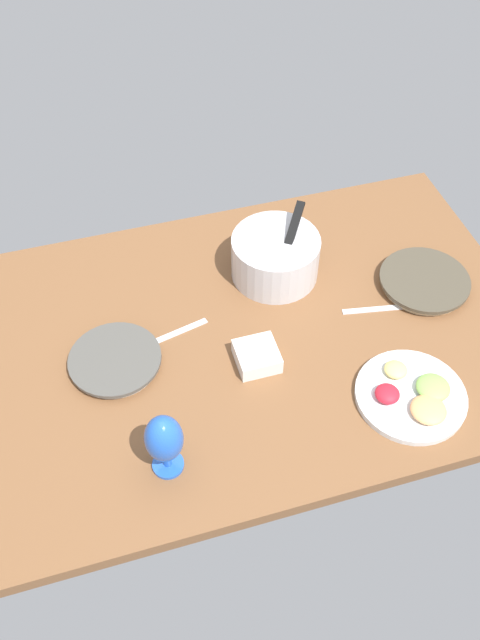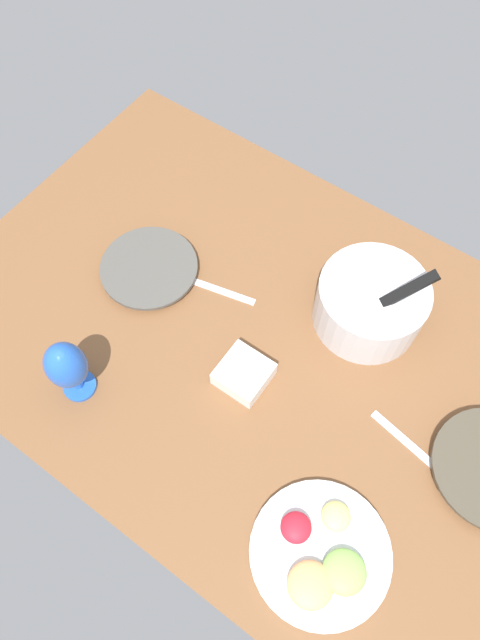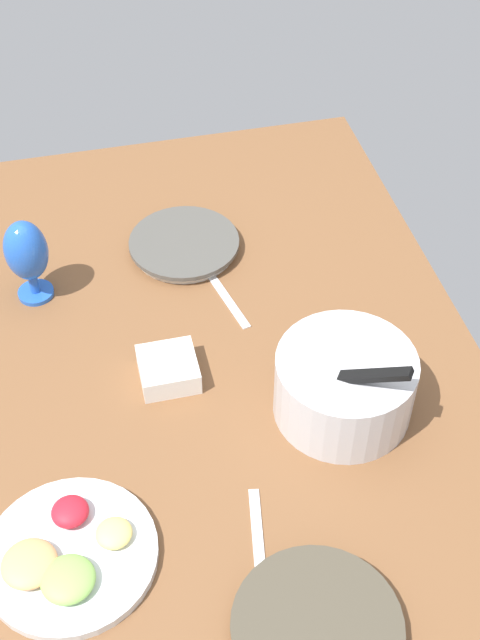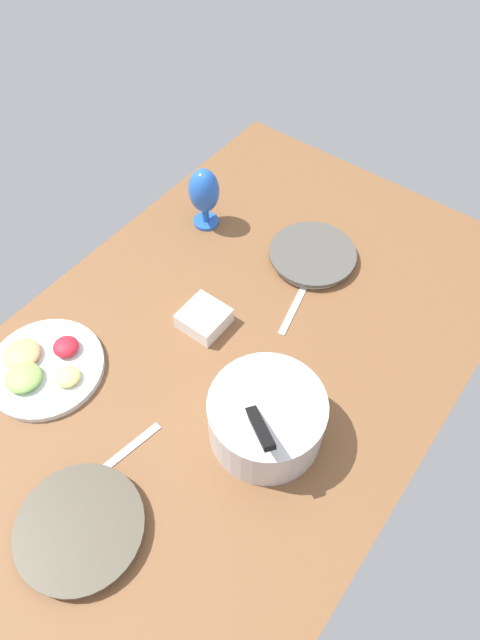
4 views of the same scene
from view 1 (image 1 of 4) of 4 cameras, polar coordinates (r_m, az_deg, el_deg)
name	(u,v)px [view 1 (image 1 of 4)]	position (r cm, az deg, el deg)	size (l,w,h in cm)	color
ground_plane	(246,339)	(189.07, 0.51, -1.60)	(160.00, 104.00, 4.00)	brown
dinner_plate_left	(115,360)	(183.15, -10.45, -3.35)	(24.67, 24.67, 2.75)	silver
dinner_plate_right	(424,282)	(205.98, 15.21, 3.13)	(26.36, 26.36, 2.96)	beige
mixing_bowl	(275,256)	(198.53, 2.99, 5.42)	(25.66, 25.66, 19.74)	silver
fruit_platter	(413,395)	(178.96, 14.31, -6.13)	(28.46, 28.46, 4.75)	silver
hurricane_glass_blue	(164,440)	(155.69, -6.39, -10.01)	(8.92, 8.92, 19.34)	blue
square_bowl_white	(257,356)	(179.52, 1.40, -3.01)	(11.02, 11.02, 4.86)	white
fork_by_left_plate	(178,332)	(188.45, -5.26, -1.01)	(18.00, 1.80, 0.60)	silver
fork_by_right_plate	(374,309)	(196.89, 11.16, 0.91)	(18.00, 1.80, 0.60)	silver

